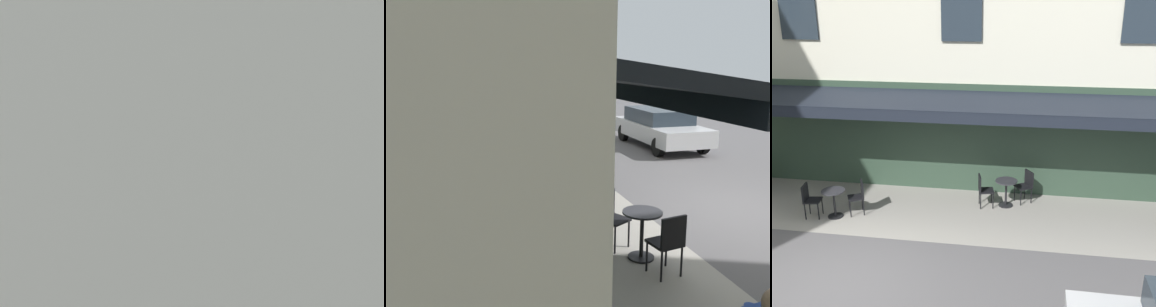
% 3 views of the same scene
% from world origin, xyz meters
% --- Properties ---
extents(ground_plane, '(70.00, 70.00, 0.00)m').
position_xyz_m(ground_plane, '(0.00, 0.00, 0.00)').
color(ground_plane, '#565456').
extents(sidewalk_cafe_terrace, '(20.50, 3.20, 0.01)m').
position_xyz_m(sidewalk_cafe_terrace, '(-3.25, -3.40, 0.00)').
color(sidewalk_cafe_terrace, gray).
rests_on(sidewalk_cafe_terrace, ground_plane).
extents(cafe_table_near_entrance, '(0.60, 0.60, 0.75)m').
position_xyz_m(cafe_table_near_entrance, '(-3.05, -4.06, 0.49)').
color(cafe_table_near_entrance, black).
rests_on(cafe_table_near_entrance, ground_plane).
extents(cafe_chair_black_corner_left, '(0.48, 0.48, 0.91)m').
position_xyz_m(cafe_chair_black_corner_left, '(-2.43, -3.91, 0.55)').
color(cafe_chair_black_corner_left, black).
rests_on(cafe_chair_black_corner_left, ground_plane).
extents(cafe_chair_black_facing_street, '(0.56, 0.56, 0.91)m').
position_xyz_m(cafe_chair_black_facing_street, '(-3.57, -4.41, 0.55)').
color(cafe_chair_black_facing_street, black).
rests_on(cafe_chair_black_facing_street, ground_plane).
extents(cafe_table_streetside, '(0.60, 0.60, 0.75)m').
position_xyz_m(cafe_table_streetside, '(1.32, -2.68, 0.49)').
color(cafe_table_streetside, black).
rests_on(cafe_table_streetside, ground_plane).
extents(cafe_chair_black_kerbside, '(0.46, 0.46, 0.91)m').
position_xyz_m(cafe_chair_black_kerbside, '(1.94, -2.58, 0.55)').
color(cafe_chair_black_kerbside, black).
rests_on(cafe_chair_black_kerbside, ground_plane).
extents(cafe_chair_black_by_window, '(0.54, 0.54, 0.91)m').
position_xyz_m(cafe_chair_black_by_window, '(0.76, -2.98, 0.55)').
color(cafe_chair_black_by_window, black).
rests_on(cafe_chair_black_by_window, ground_plane).
extents(cafe_table_far_end, '(0.60, 0.60, 0.75)m').
position_xyz_m(cafe_table_far_end, '(-7.47, -2.88, 0.49)').
color(cafe_table_far_end, black).
rests_on(cafe_table_far_end, ground_plane).
extents(cafe_chair_black_corner_right, '(0.55, 0.55, 0.91)m').
position_xyz_m(cafe_chair_black_corner_right, '(-7.13, -2.35, 0.55)').
color(cafe_chair_black_corner_right, black).
rests_on(cafe_chair_black_corner_right, ground_plane).
extents(cafe_chair_black_under_awning, '(0.54, 0.54, 0.91)m').
position_xyz_m(cafe_chair_black_under_awning, '(-7.78, -3.43, 0.55)').
color(cafe_chair_black_under_awning, black).
rests_on(cafe_chair_black_under_awning, ground_plane).
extents(seated_companion_in_grey, '(0.66, 0.68, 1.36)m').
position_xyz_m(seated_companion_in_grey, '(-7.67, -3.24, 0.72)').
color(seated_companion_in_grey, navy).
rests_on(seated_companion_in_grey, ground_plane).
extents(parked_car_silver, '(4.31, 1.83, 1.33)m').
position_xyz_m(parked_car_silver, '(-6.52, 1.65, 0.71)').
color(parked_car_silver, '#B7B7BC').
rests_on(parked_car_silver, ground_plane).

